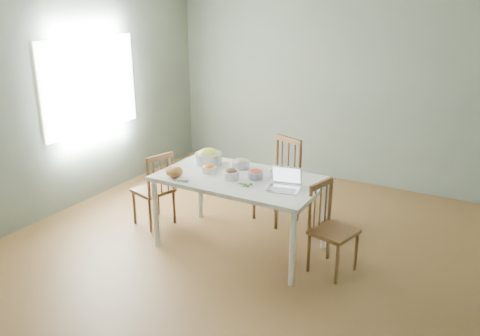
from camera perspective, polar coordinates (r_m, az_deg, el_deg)
The scene contains 20 objects.
floor at distance 5.47m, azimuth 0.98°, elevation -8.84°, with size 5.00×5.00×0.00m, color brown.
wall_back at distance 7.23m, azimuth 10.74°, elevation 9.15°, with size 5.00×0.00×2.70m, color slate.
wall_front at distance 3.14m, azimuth -21.50°, elevation -5.12°, with size 5.00×0.00×2.70m, color slate.
wall_left at distance 6.52m, azimuth -18.76°, elevation 7.41°, with size 0.00×5.00×2.70m, color slate.
window_left at distance 6.68m, azimuth -16.87°, elevation 9.17°, with size 0.04×1.60×1.20m, color white.
dining_table at distance 5.25m, azimuth 0.00°, elevation -5.18°, with size 1.71×0.96×0.80m, color white, non-canonical shape.
chair_far at distance 5.87m, azimuth 4.22°, elevation -1.48°, with size 0.45×0.42×1.01m, color #45311B, non-canonical shape.
chair_left at distance 5.86m, azimuth -10.04°, elevation -2.32°, with size 0.40×0.38×0.90m, color #45311B, non-canonical shape.
chair_right at distance 4.86m, azimuth 10.83°, elevation -7.01°, with size 0.40×0.38×0.90m, color #45311B, non-canonical shape.
bread_boule at distance 5.13m, azimuth -7.62°, elevation -0.45°, with size 0.18×0.18×0.11m, color #A07339.
butter_stick at distance 4.99m, azimuth -6.66°, elevation -1.47°, with size 0.12×0.03×0.03m, color silver.
bowl_squash at distance 5.49m, azimuth -3.68°, elevation 1.34°, with size 0.30×0.30×0.17m, color #E0E560, non-canonical shape.
bowl_carrot at distance 5.23m, azimuth -3.58°, elevation -0.09°, with size 0.15×0.15×0.08m, color orange, non-canonical shape.
bowl_onion at distance 5.37m, azimuth 0.09°, elevation 0.56°, with size 0.19×0.19×0.10m, color silver, non-canonical shape.
bowl_mushroom at distance 5.03m, azimuth -1.05°, elevation -0.71°, with size 0.16×0.16×0.11m, color black, non-canonical shape.
bowl_redpep at distance 5.05m, azimuth 1.79°, elevation -0.71°, with size 0.16×0.16×0.09m, color #E74E2F, non-canonical shape.
bowl_broccoli at distance 5.11m, azimuth 4.08°, elevation -0.54°, with size 0.14×0.14×0.09m, color #1C4B0F, non-canonical shape.
flatbread at distance 5.27m, azimuth 4.98°, elevation -0.35°, with size 0.21×0.21×0.02m, color tan.
basil_bunch at distance 4.89m, azimuth 0.57°, elevation -1.86°, with size 0.17×0.17×0.02m, color #215C0F, non-canonical shape.
laptop at distance 4.74m, azimuth 5.07°, elevation -1.41°, with size 0.30×0.27×0.20m, color silver, non-canonical shape.
Camera 1 is at (2.31, -4.24, 2.57)m, focal length 36.82 mm.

